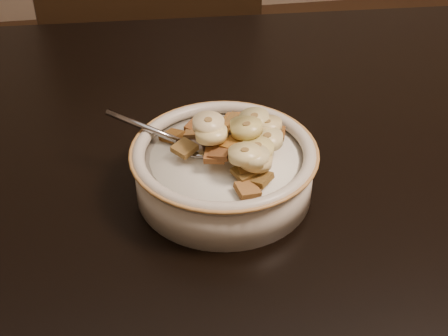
{
  "coord_description": "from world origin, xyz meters",
  "views": [
    {
      "loc": [
        -0.09,
        -0.48,
        1.16
      ],
      "look_at": [
        -0.01,
        0.01,
        0.78
      ],
      "focal_mm": 50.0,
      "sensor_mm": 36.0,
      "label": 1
    }
  ],
  "objects": [
    {
      "name": "cereal_square_8",
      "position": [
        0.02,
        0.03,
        0.8
      ],
      "size": [
        0.03,
        0.03,
        0.01
      ],
      "primitive_type": "cube",
      "rotation": [
        -0.0,
        -0.06,
        2.85
      ],
      "color": "brown",
      "rests_on": "milk"
    },
    {
      "name": "cereal_square_14",
      "position": [
        0.01,
        -0.01,
        0.81
      ],
      "size": [
        0.03,
        0.03,
        0.01
      ],
      "primitive_type": "cube",
      "rotation": [
        -0.07,
        -0.15,
        2.53
      ],
      "color": "brown",
      "rests_on": "milk"
    },
    {
      "name": "cereal_square_15",
      "position": [
        -0.02,
        0.03,
        0.81
      ],
      "size": [
        0.02,
        0.02,
        0.01
      ],
      "primitive_type": "cube",
      "rotation": [
        0.06,
        0.11,
        1.53
      ],
      "color": "brown",
      "rests_on": "milk"
    },
    {
      "name": "banana_slice_3",
      "position": [
        0.01,
        -0.02,
        0.82
      ],
      "size": [
        0.04,
        0.04,
        0.01
      ],
      "primitive_type": "cylinder",
      "rotation": [
        -0.05,
        -0.08,
        0.79
      ],
      "color": "#EADC8E",
      "rests_on": "milk"
    },
    {
      "name": "cereal_square_25",
      "position": [
        0.01,
        0.0,
        0.81
      ],
      "size": [
        0.03,
        0.03,
        0.01
      ],
      "primitive_type": "cube",
      "rotation": [
        0.19,
        -0.11,
        1.99
      ],
      "color": "brown",
      "rests_on": "milk"
    },
    {
      "name": "cereal_square_16",
      "position": [
        -0.02,
        -0.01,
        0.81
      ],
      "size": [
        0.03,
        0.03,
        0.01
      ],
      "primitive_type": "cube",
      "rotation": [
        -0.22,
        -0.05,
        1.04
      ],
      "color": "brown",
      "rests_on": "milk"
    },
    {
      "name": "banana_slice_1",
      "position": [
        0.01,
        -0.02,
        0.82
      ],
      "size": [
        0.04,
        0.04,
        0.01
      ],
      "primitive_type": "cylinder",
      "rotation": [
        0.06,
        -0.02,
        0.18
      ],
      "color": "#DDCD80",
      "rests_on": "milk"
    },
    {
      "name": "cereal_square_2",
      "position": [
        -0.02,
        -0.01,
        0.81
      ],
      "size": [
        0.02,
        0.02,
        0.01
      ],
      "primitive_type": "cube",
      "rotation": [
        -0.04,
        -0.01,
        1.32
      ],
      "color": "brown",
      "rests_on": "milk"
    },
    {
      "name": "cereal_square_21",
      "position": [
        0.01,
        0.07,
        0.8
      ],
      "size": [
        0.03,
        0.03,
        0.01
      ],
      "primitive_type": "cube",
      "rotation": [
        -0.21,
        0.08,
        1.11
      ],
      "color": "olive",
      "rests_on": "milk"
    },
    {
      "name": "cereal_square_28",
      "position": [
        0.04,
        0.03,
        0.8
      ],
      "size": [
        0.03,
        0.03,
        0.01
      ],
      "primitive_type": "cube",
      "rotation": [
        -0.03,
        -0.12,
        2.86
      ],
      "color": "brown",
      "rests_on": "milk"
    },
    {
      "name": "cereal_square_5",
      "position": [
        -0.05,
        0.01,
        0.81
      ],
      "size": [
        0.03,
        0.03,
        0.01
      ],
      "primitive_type": "cube",
      "rotation": [
        -0.11,
        -0.05,
        2.26
      ],
      "color": "brown",
      "rests_on": "milk"
    },
    {
      "name": "table",
      "position": [
        0.0,
        0.0,
        0.73
      ],
      "size": [
        1.44,
        0.97,
        0.04
      ],
      "primitive_type": "cube",
      "rotation": [
        0.0,
        0.0,
        -0.05
      ],
      "color": "black",
      "rests_on": "floor"
    },
    {
      "name": "cereal_square_0",
      "position": [
        -0.01,
        0.05,
        0.8
      ],
      "size": [
        0.03,
        0.03,
        0.01
      ],
      "primitive_type": "cube",
      "rotation": [
        -0.03,
        0.18,
        1.15
      ],
      "color": "brown",
      "rests_on": "milk"
    },
    {
      "name": "cereal_square_10",
      "position": [
        0.02,
        0.06,
        0.8
      ],
      "size": [
        0.03,
        0.03,
        0.01
      ],
      "primitive_type": "cube",
      "rotation": [
        -0.11,
        -0.08,
        2.28
      ],
      "color": "#643211",
      "rests_on": "milk"
    },
    {
      "name": "cereal_square_19",
      "position": [
        0.0,
        -0.03,
        0.81
      ],
      "size": [
        0.02,
        0.02,
        0.01
      ],
      "primitive_type": "cube",
      "rotation": [
        0.19,
        0.07,
        0.03
      ],
      "color": "brown",
      "rests_on": "milk"
    },
    {
      "name": "cereal_square_12",
      "position": [
        -0.0,
        -0.05,
        0.8
      ],
      "size": [
        0.02,
        0.02,
        0.01
      ],
      "primitive_type": "cube",
      "rotation": [
        0.05,
        0.13,
        0.22
      ],
      "color": "brown",
      "rests_on": "milk"
    },
    {
      "name": "chair",
      "position": [
        -0.04,
        0.49,
        0.51
      ],
      "size": [
        0.52,
        0.52,
        1.02
      ],
      "primitive_type": "cube",
      "rotation": [
        0.0,
        0.0,
        0.18
      ],
      "color": "black",
      "rests_on": "floor"
    },
    {
      "name": "cereal_square_24",
      "position": [
        -0.04,
        0.05,
        0.8
      ],
      "size": [
        0.03,
        0.03,
        0.01
      ],
      "primitive_type": "cube",
      "rotation": [
        -0.19,
        -0.06,
        1.19
      ],
      "color": "brown",
      "rests_on": "milk"
    },
    {
      "name": "cereal_square_27",
      "position": [
        -0.0,
        0.05,
        0.8
      ],
      "size": [
        0.02,
        0.02,
        0.01
      ],
      "primitive_type": "cube",
      "rotation": [
        -0.14,
        0.1,
        3.07
      ],
      "color": "brown",
      "rests_on": "milk"
    },
    {
      "name": "cereal_square_4",
      "position": [
        0.01,
        -0.0,
        0.81
      ],
      "size": [
        0.02,
        0.02,
        0.01
      ],
      "primitive_type": "cube",
      "rotation": [
        0.02,
        -0.12,
        3.02
      ],
      "color": "olive",
      "rests_on": "milk"
    },
    {
      "name": "milk",
      "position": [
        -0.01,
        0.01,
        0.79
      ],
      "size": [
        0.15,
        0.15,
        0.0
      ],
      "primitive_type": "cylinder",
      "color": "white",
      "rests_on": "cereal_bowl"
    },
    {
      "name": "cereal_square_23",
      "position": [
        0.02,
        0.06,
        0.8
      ],
      "size": [
        0.02,
        0.02,
        0.01
      ],
      "primitive_type": "cube",
      "rotation": [
        0.06,
        -0.08,
        2.96
      ],
      "color": "brown",
      "rests_on": "milk"
    },
    {
      "name": "cereal_square_18",
      "position": [
        -0.01,
        -0.0,
        0.82
      ],
      "size": [
        0.03,
        0.03,
        0.01
      ],
      "primitive_type": "cube",
      "rotation": [
        -0.07,
        -0.03,
        0.84
      ],
      "color": "olive",
      "rests_on": "milk"
    },
    {
      "name": "banana_slice_8",
      "position": [
        0.0,
        -0.03,
        0.82
      ],
      "size": [
        0.03,
        0.03,
        0.01
      ],
      "primitive_type": "cylinder",
      "rotation": [
        -0.03,
        0.1,
        1.59
      ],
      "color": "#FFF29E",
      "rests_on": "milk"
    },
    {
      "name": "cereal_square_9",
      "position": [
        0.01,
        -0.0,
        0.81
      ],
      "size": [
        0.03,
        0.03,
        0.01
      ],
      "primitive_type": "cube",
      "rotation": [
        -0.23,
        -0.07,
        2.82
      ],
      "color": "#98671A",
      "rests_on": "milk"
    },
    {
      "name": "cereal_square_3",
      "position": [
        -0.02,
        0.04,
        0.81
      ],
      "size": [
        0.02,
        0.02,
        0.01
      ],
      "primitive_type": "cube",
      "rotation": [
        0.07,
        0.15,
        1.51
      ],
      "color": "brown",
      "rests_on": "milk"
    },
    {
      "name": "banana_slice_6",
      "position": [
        0.01,
        -0.03,
        0.81
      ],
      "size": [
        0.04,
        0.04,
        0.01
      ],
      "primitive_type": "cylinder",
      "rotation": [
        0.07,
        0.07,
        1.39
      ],
      "color": "#CFC082",
      "rests_on": "milk"
    },
    {
      "name": "cereal_square_13",
      "position": [
        -0.03,
        0.06,
        0.8
      ],
      "size": [
        0.03,
        0.03,
        0.01
      ],
      "primitive_type": "cube",
      "rotation": [
        -0.11,
        -0.05,
        2.43
      ],
      "color": "brown",
      "rests_on": "milk"
    },
    {
      "name": "cereal_square_22",
      "position": [
        -0.0,
        0.06,
        0.8
      ],
      "size": [
        0.03,
        0.03,
        0.01
      ],
      "primitive_type": "cube",
      "rotation": [
        0.16,
        -0.13,
        2.28
      ],
      "color": "#92651C",
      "rests_on": "milk"
    },
    {
      "name": "banana_slice_11",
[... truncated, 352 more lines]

